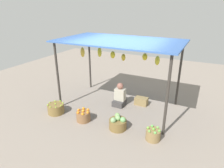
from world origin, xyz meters
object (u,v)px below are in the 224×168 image
object	(u,v)px
vendor_person	(120,97)
basket_green_apples	(153,134)
basket_oranges	(83,116)
basket_limes	(56,109)
wooden_crate_near_vendor	(141,101)
basket_cabbages	(118,123)

from	to	relation	value
vendor_person	basket_green_apples	bearing A→B (deg)	-40.86
basket_oranges	basket_limes	bearing A→B (deg)	-179.01
basket_limes	wooden_crate_near_vendor	distance (m)	2.77
vendor_person	basket_oranges	size ratio (longest dim) A/B	1.94
vendor_person	basket_green_apples	size ratio (longest dim) A/B	2.14
vendor_person	wooden_crate_near_vendor	bearing A→B (deg)	28.03
basket_limes	wooden_crate_near_vendor	xyz separation A→B (m)	(2.18, 1.71, -0.02)
basket_limes	basket_oranges	size ratio (longest dim) A/B	1.24
wooden_crate_near_vendor	vendor_person	bearing A→B (deg)	-151.97
vendor_person	basket_green_apples	world-z (taller)	vendor_person
vendor_person	basket_cabbages	world-z (taller)	vendor_person
basket_oranges	wooden_crate_near_vendor	bearing A→B (deg)	55.22
basket_cabbages	basket_green_apples	bearing A→B (deg)	-1.88
basket_limes	basket_oranges	xyz separation A→B (m)	(1.01, 0.02, 0.00)
basket_oranges	basket_green_apples	xyz separation A→B (m)	(2.03, 0.05, -0.01)
basket_oranges	wooden_crate_near_vendor	distance (m)	2.06
wooden_crate_near_vendor	basket_limes	bearing A→B (deg)	-141.95
vendor_person	basket_limes	world-z (taller)	vendor_person
vendor_person	basket_oranges	bearing A→B (deg)	-111.61
basket_limes	basket_green_apples	world-z (taller)	basket_green_apples
wooden_crate_near_vendor	basket_cabbages	bearing A→B (deg)	-94.28
basket_limes	wooden_crate_near_vendor	world-z (taller)	basket_limes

